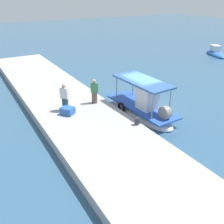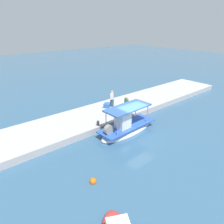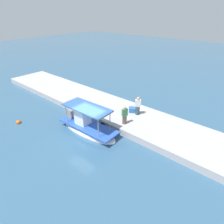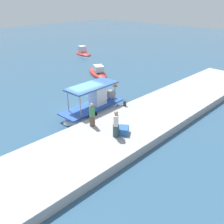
{
  "view_description": "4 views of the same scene",
  "coord_description": "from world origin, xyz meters",
  "px_view_note": "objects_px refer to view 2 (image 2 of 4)",
  "views": [
    {
      "loc": [
        12.53,
        -10.1,
        7.44
      ],
      "look_at": [
        0.52,
        -2.99,
        0.76
      ],
      "focal_mm": 40.71,
      "sensor_mm": 36.0,
      "label": 1
    },
    {
      "loc": [
        11.67,
        10.7,
        8.82
      ],
      "look_at": [
        0.19,
        -3.12,
        1.06
      ],
      "focal_mm": 32.77,
      "sensor_mm": 36.0,
      "label": 2
    },
    {
      "loc": [
        -10.34,
        8.59,
        9.44
      ],
      "look_at": [
        -0.19,
        -3.1,
        1.19
      ],
      "focal_mm": 31.42,
      "sensor_mm": 36.0,
      "label": 3
    },
    {
      "loc": [
        -11.17,
        -14.38,
        8.63
      ],
      "look_at": [
        -0.13,
        -3.46,
        1.23
      ],
      "focal_mm": 39.62,
      "sensor_mm": 36.0,
      "label": 4
    }
  ],
  "objects_px": {
    "marker_buoy": "(93,181)",
    "main_fishing_boat": "(126,128)",
    "fisherman_near_bollard": "(126,105)",
    "cargo_crate": "(107,105)",
    "mooring_bollard": "(98,123)",
    "fisherman_by_crate": "(112,99)"
  },
  "relations": [
    {
      "from": "main_fishing_boat",
      "to": "mooring_bollard",
      "type": "xyz_separation_m",
      "value": [
        1.81,
        -1.71,
        0.34
      ]
    },
    {
      "from": "fisherman_near_bollard",
      "to": "marker_buoy",
      "type": "relative_size",
      "value": 3.86
    },
    {
      "from": "main_fishing_boat",
      "to": "mooring_bollard",
      "type": "bearing_deg",
      "value": -43.35
    },
    {
      "from": "fisherman_near_bollard",
      "to": "marker_buoy",
      "type": "xyz_separation_m",
      "value": [
        8.02,
        5.62,
        -1.25
      ]
    },
    {
      "from": "fisherman_near_bollard",
      "to": "mooring_bollard",
      "type": "height_order",
      "value": "fisherman_near_bollard"
    },
    {
      "from": "main_fishing_boat",
      "to": "cargo_crate",
      "type": "distance_m",
      "value": 4.8
    },
    {
      "from": "fisherman_near_bollard",
      "to": "marker_buoy",
      "type": "height_order",
      "value": "fisherman_near_bollard"
    },
    {
      "from": "main_fishing_boat",
      "to": "mooring_bollard",
      "type": "distance_m",
      "value": 2.51
    },
    {
      "from": "fisherman_by_crate",
      "to": "mooring_bollard",
      "type": "xyz_separation_m",
      "value": [
        3.88,
        2.75,
        -0.59
      ]
    },
    {
      "from": "fisherman_by_crate",
      "to": "marker_buoy",
      "type": "distance_m",
      "value": 11.13
    },
    {
      "from": "main_fishing_boat",
      "to": "fisherman_by_crate",
      "type": "distance_m",
      "value": 5.0
    },
    {
      "from": "marker_buoy",
      "to": "main_fishing_boat",
      "type": "bearing_deg",
      "value": -150.73
    },
    {
      "from": "fisherman_near_bollard",
      "to": "cargo_crate",
      "type": "xyz_separation_m",
      "value": [
        0.71,
        -2.22,
        -0.53
      ]
    },
    {
      "from": "fisherman_near_bollard",
      "to": "marker_buoy",
      "type": "bearing_deg",
      "value": 35.0
    },
    {
      "from": "marker_buoy",
      "to": "mooring_bollard",
      "type": "bearing_deg",
      "value": -128.99
    },
    {
      "from": "main_fishing_boat",
      "to": "cargo_crate",
      "type": "relative_size",
      "value": 7.6
    },
    {
      "from": "main_fishing_boat",
      "to": "mooring_bollard",
      "type": "height_order",
      "value": "main_fishing_boat"
    },
    {
      "from": "fisherman_near_bollard",
      "to": "marker_buoy",
      "type": "distance_m",
      "value": 9.87
    },
    {
      "from": "main_fishing_boat",
      "to": "fisherman_near_bollard",
      "type": "height_order",
      "value": "main_fishing_boat"
    },
    {
      "from": "fisherman_by_crate",
      "to": "mooring_bollard",
      "type": "bearing_deg",
      "value": 35.33
    },
    {
      "from": "marker_buoy",
      "to": "cargo_crate",
      "type": "bearing_deg",
      "value": -133.01
    },
    {
      "from": "main_fishing_boat",
      "to": "cargo_crate",
      "type": "xyz_separation_m",
      "value": [
        -1.47,
        -4.56,
        0.36
      ]
    }
  ]
}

